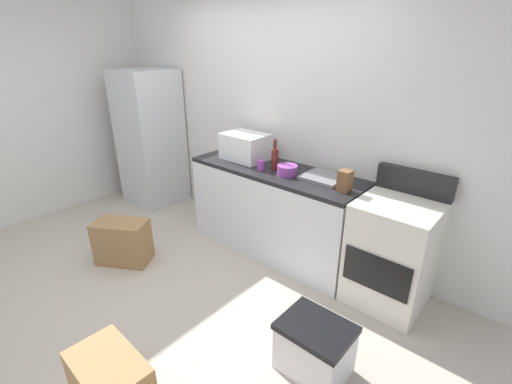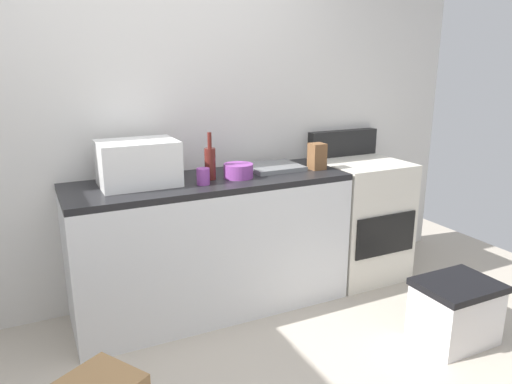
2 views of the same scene
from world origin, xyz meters
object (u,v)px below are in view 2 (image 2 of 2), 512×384
at_px(microwave, 138,163).
at_px(coffee_mug, 203,176).
at_px(mixing_bowl, 238,171).
at_px(storage_bin, 455,311).
at_px(stove_oven, 359,217).
at_px(wine_bottle, 210,162).
at_px(knife_block, 317,156).

relative_size(microwave, coffee_mug, 4.60).
xyz_separation_m(mixing_bowl, storage_bin, (0.97, -0.97, -0.75)).
distance_m(stove_oven, microwave, 1.75).
bearing_deg(stove_oven, storage_bin, -94.01).
relative_size(wine_bottle, knife_block, 1.67).
distance_m(stove_oven, storage_bin, 1.07).
distance_m(coffee_mug, mixing_bowl, 0.27).
height_order(stove_oven, mixing_bowl, stove_oven).
height_order(microwave, storage_bin, microwave).
height_order(wine_bottle, storage_bin, wine_bottle).
relative_size(coffee_mug, mixing_bowl, 0.53).
relative_size(stove_oven, microwave, 2.39).
xyz_separation_m(knife_block, mixing_bowl, (-0.59, 0.01, -0.04)).
height_order(wine_bottle, coffee_mug, wine_bottle).
height_order(mixing_bowl, storage_bin, mixing_bowl).
bearing_deg(microwave, storage_bin, -33.98).
relative_size(stove_oven, wine_bottle, 3.67).
distance_m(wine_bottle, mixing_bowl, 0.19).
height_order(microwave, wine_bottle, wine_bottle).
relative_size(coffee_mug, knife_block, 0.56).
bearing_deg(knife_block, stove_oven, 8.63).
height_order(wine_bottle, mixing_bowl, wine_bottle).
distance_m(microwave, mixing_bowl, 0.63).
relative_size(wine_bottle, coffee_mug, 3.00).
height_order(stove_oven, knife_block, stove_oven).
distance_m(stove_oven, wine_bottle, 1.33).
bearing_deg(microwave, wine_bottle, -7.58).
distance_m(coffee_mug, storage_bin, 1.71).
distance_m(wine_bottle, coffee_mug, 0.15).
relative_size(knife_block, mixing_bowl, 0.95).
xyz_separation_m(microwave, coffee_mug, (0.35, -0.16, -0.09)).
distance_m(mixing_bowl, storage_bin, 1.57).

